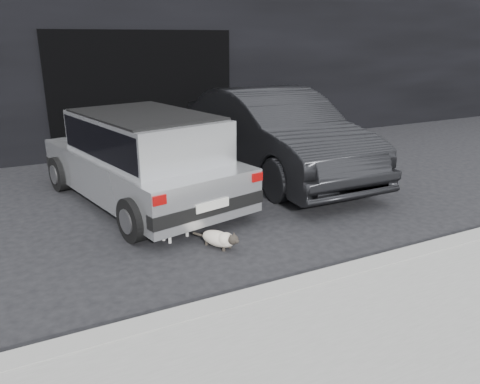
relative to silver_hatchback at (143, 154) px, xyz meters
name	(u,v)px	position (x,y,z in m)	size (l,w,h in m)	color
ground	(160,218)	(-0.02, -0.79, -0.76)	(80.00, 80.00, 0.00)	black
building_facade	(119,35)	(0.98, 5.21, 1.74)	(34.00, 4.00, 5.00)	black
garage_opening	(145,93)	(0.98, 3.20, 0.54)	(4.00, 0.10, 2.60)	black
curb	(329,279)	(0.98, -3.39, -0.70)	(18.00, 0.25, 0.12)	gray
sidewalk	(418,343)	(0.98, -4.59, -0.71)	(18.00, 2.20, 0.11)	gray
silver_hatchback	(143,154)	(0.00, 0.00, 0.00)	(2.49, 4.07, 1.40)	silver
second_car	(274,133)	(2.57, 0.41, 0.02)	(1.65, 4.74, 1.56)	black
cat_siamese	(221,239)	(0.34, -2.06, -0.65)	(0.42, 0.64, 0.24)	beige
cat_white	(177,226)	(-0.03, -1.54, -0.60)	(0.67, 0.40, 0.34)	white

